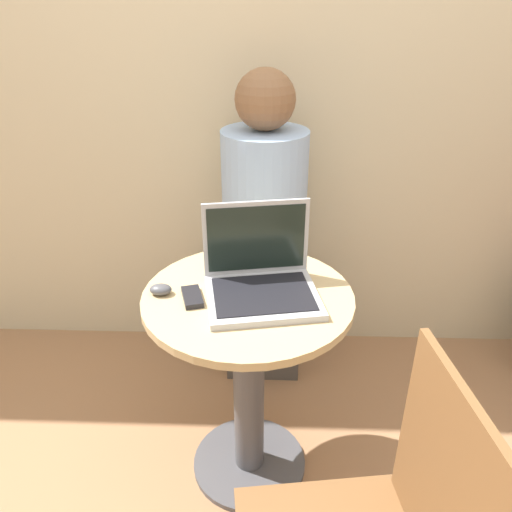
% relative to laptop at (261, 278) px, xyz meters
% --- Properties ---
extents(ground_plane, '(12.00, 12.00, 0.00)m').
position_rel_laptop_xyz_m(ground_plane, '(-0.04, -0.01, -0.77)').
color(ground_plane, '#9E704C').
extents(back_wall, '(7.00, 0.05, 2.60)m').
position_rel_laptop_xyz_m(back_wall, '(-0.04, 0.78, 0.53)').
color(back_wall, beige).
rests_on(back_wall, ground_plane).
extents(round_table, '(0.62, 0.62, 0.72)m').
position_rel_laptop_xyz_m(round_table, '(-0.04, -0.01, -0.30)').
color(round_table, '#4C4C51').
rests_on(round_table, ground_plane).
extents(laptop, '(0.36, 0.32, 0.25)m').
position_rel_laptop_xyz_m(laptop, '(0.00, 0.00, 0.00)').
color(laptop, '#B7B7BC').
rests_on(laptop, round_table).
extents(cell_phone, '(0.08, 0.12, 0.02)m').
position_rel_laptop_xyz_m(cell_phone, '(-0.19, -0.04, -0.04)').
color(cell_phone, black).
rests_on(cell_phone, round_table).
extents(computer_mouse, '(0.06, 0.05, 0.03)m').
position_rel_laptop_xyz_m(computer_mouse, '(-0.29, -0.02, -0.04)').
color(computer_mouse, '#4C4C51').
rests_on(computer_mouse, round_table).
extents(person_seated, '(0.32, 0.50, 1.28)m').
position_rel_laptop_xyz_m(person_seated, '(0.00, 0.60, -0.23)').
color(person_seated, '#4C4742').
rests_on(person_seated, ground_plane).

